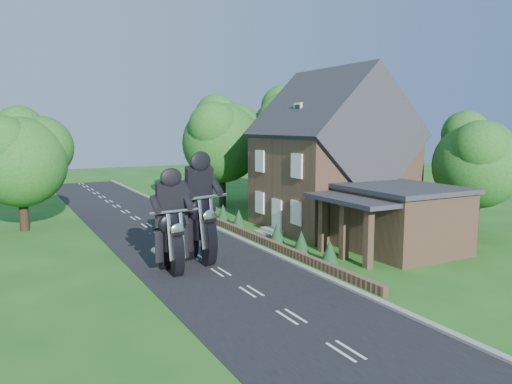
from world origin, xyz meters
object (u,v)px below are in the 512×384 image
garden_wall (253,236)px  motorcycle_follow (171,258)px  annex (399,218)px  house (331,160)px  motorcycle_lead (200,247)px

garden_wall → motorcycle_follow: bearing=-147.0°
annex → motorcycle_follow: annex is taller
house → annex: bearing=-95.2°
garden_wall → annex: size_ratio=3.12×
annex → house: bearing=84.8°
house → motorcycle_lead: bearing=-159.1°
motorcycle_follow → motorcycle_lead: bearing=-156.4°
garden_wall → motorcycle_lead: bearing=-145.7°
garden_wall → house: house is taller
garden_wall → motorcycle_lead: motorcycle_lead is taller
house → annex: house is taller
garden_wall → motorcycle_follow: (-6.29, -4.08, 0.51)m
house → motorcycle_lead: size_ratio=5.93×
house → motorcycle_follow: bearing=-157.8°
annex → motorcycle_follow: 12.03m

